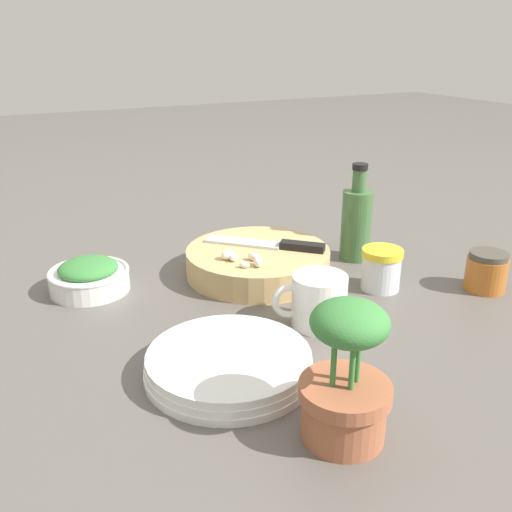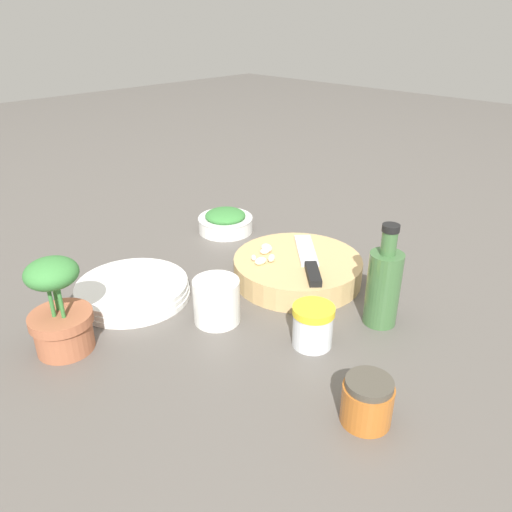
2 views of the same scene
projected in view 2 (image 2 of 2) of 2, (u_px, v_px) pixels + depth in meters
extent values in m
plane|color=#56514C|center=(246.00, 298.00, 0.93)|extent=(5.00, 5.00, 0.00)
cylinder|color=tan|center=(297.00, 269.00, 0.98)|extent=(0.25, 0.25, 0.05)
cube|color=black|center=(313.00, 274.00, 0.90)|extent=(0.07, 0.07, 0.01)
cube|color=silver|center=(306.00, 250.00, 1.00)|extent=(0.12, 0.12, 0.01)
ellipsoid|color=#F3E5CD|center=(265.00, 251.00, 0.99)|extent=(0.02, 0.02, 0.01)
ellipsoid|color=#EAE9CD|center=(261.00, 261.00, 0.95)|extent=(0.02, 0.03, 0.02)
ellipsoid|color=silver|center=(254.00, 258.00, 0.96)|extent=(0.02, 0.02, 0.01)
ellipsoid|color=silver|center=(267.00, 248.00, 0.99)|extent=(0.03, 0.02, 0.02)
ellipsoid|color=#F3DEC4|center=(271.00, 258.00, 0.96)|extent=(0.02, 0.03, 0.01)
cylinder|color=silver|center=(226.00, 225.00, 1.20)|extent=(0.13, 0.13, 0.03)
torus|color=silver|center=(225.00, 218.00, 1.19)|extent=(0.13, 0.13, 0.01)
ellipsoid|color=#387A38|center=(225.00, 216.00, 1.19)|extent=(0.10, 0.10, 0.03)
cylinder|color=silver|center=(313.00, 329.00, 0.79)|extent=(0.06, 0.06, 0.06)
cylinder|color=yellow|center=(314.00, 310.00, 0.77)|extent=(0.07, 0.07, 0.01)
cylinder|color=silver|center=(217.00, 301.00, 0.85)|extent=(0.08, 0.08, 0.08)
torus|color=silver|center=(208.00, 288.00, 0.88)|extent=(0.05, 0.03, 0.05)
cylinder|color=silver|center=(133.00, 295.00, 0.93)|extent=(0.21, 0.21, 0.01)
cylinder|color=silver|center=(132.00, 290.00, 0.92)|extent=(0.21, 0.21, 0.01)
cylinder|color=silver|center=(132.00, 285.00, 0.92)|extent=(0.21, 0.21, 0.01)
cylinder|color=#B26023|center=(367.00, 404.00, 0.64)|extent=(0.07, 0.07, 0.06)
cylinder|color=#474238|center=(369.00, 384.00, 0.63)|extent=(0.06, 0.06, 0.01)
cylinder|color=#3D6638|center=(383.00, 289.00, 0.83)|extent=(0.06, 0.06, 0.13)
cylinder|color=#3D6638|center=(389.00, 243.00, 0.79)|extent=(0.03, 0.03, 0.04)
cylinder|color=black|center=(391.00, 228.00, 0.78)|extent=(0.03, 0.03, 0.01)
cylinder|color=#A35B3D|center=(63.00, 331.00, 0.78)|extent=(0.09, 0.09, 0.06)
cylinder|color=#A35B3D|center=(61.00, 318.00, 0.77)|extent=(0.10, 0.10, 0.02)
ellipsoid|color=#387A38|center=(51.00, 273.00, 0.73)|extent=(0.08, 0.08, 0.04)
cylinder|color=#387A38|center=(60.00, 297.00, 0.74)|extent=(0.01, 0.01, 0.07)
cylinder|color=#387A38|center=(50.00, 296.00, 0.74)|extent=(0.01, 0.01, 0.07)
cylinder|color=#387A38|center=(54.00, 290.00, 0.76)|extent=(0.01, 0.01, 0.07)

